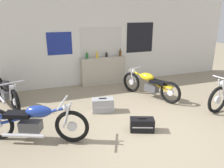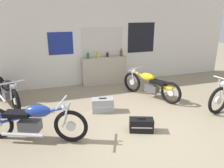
{
  "view_description": "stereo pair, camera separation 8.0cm",
  "coord_description": "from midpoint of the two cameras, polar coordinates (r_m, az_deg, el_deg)",
  "views": [
    {
      "loc": [
        -2.06,
        -3.38,
        2.41
      ],
      "look_at": [
        -0.35,
        1.44,
        0.7
      ],
      "focal_mm": 35.0,
      "sensor_mm": 36.0,
      "label": 1
    },
    {
      "loc": [
        -1.98,
        -3.4,
        2.41
      ],
      "look_at": [
        -0.35,
        1.44,
        0.7
      ],
      "focal_mm": 35.0,
      "sensor_mm": 36.0,
      "label": 2
    }
  ],
  "objects": [
    {
      "name": "motorcycle_blue",
      "position": [
        4.48,
        -20.28,
        -9.15
      ],
      "size": [
        1.98,
        0.99,
        0.84
      ],
      "color": "black",
      "rests_on": "ground_plane"
    },
    {
      "name": "bottle_left_center",
      "position": [
        7.28,
        -4.26,
        7.65
      ],
      "size": [
        0.08,
        0.08,
        0.25
      ],
      "color": "gold",
      "rests_on": "sill_counter"
    },
    {
      "name": "ground_plane",
      "position": [
        4.62,
        9.86,
        -13.22
      ],
      "size": [
        24.0,
        24.0,
        0.0
      ],
      "primitive_type": "plane",
      "color": "gray"
    },
    {
      "name": "motorcycle_yellow",
      "position": [
        6.42,
        9.48,
        -0.05
      ],
      "size": [
        1.02,
        1.8,
        0.79
      ],
      "color": "black",
      "rests_on": "ground_plane"
    },
    {
      "name": "hard_case_silver",
      "position": [
        5.5,
        -2.85,
        -5.53
      ],
      "size": [
        0.58,
        0.37,
        0.37
      ],
      "color": "#9E9EA3",
      "rests_on": "ground_plane"
    },
    {
      "name": "sill_counter",
      "position": [
        7.51,
        -2.63,
        3.48
      ],
      "size": [
        1.52,
        0.28,
        0.93
      ],
      "color": "#B7AD99",
      "rests_on": "ground_plane"
    },
    {
      "name": "bottle_center",
      "position": [
        7.47,
        -1.76,
        7.71
      ],
      "size": [
        0.08,
        0.08,
        0.18
      ],
      "color": "black",
      "rests_on": "sill_counter"
    },
    {
      "name": "wall_back",
      "position": [
        7.48,
        -3.67,
        10.71
      ],
      "size": [
        10.0,
        0.07,
        2.8
      ],
      "color": "silver",
      "rests_on": "ground_plane"
    },
    {
      "name": "bottle_leftmost",
      "position": [
        7.25,
        -6.86,
        7.42
      ],
      "size": [
        0.09,
        0.09,
        0.23
      ],
      "color": "#23662D",
      "rests_on": "sill_counter"
    },
    {
      "name": "hard_case_black",
      "position": [
        4.7,
        7.35,
        -10.52
      ],
      "size": [
        0.55,
        0.4,
        0.31
      ],
      "color": "black",
      "rests_on": "ground_plane"
    },
    {
      "name": "bottle_right_center",
      "position": [
        7.57,
        1.85,
        8.16
      ],
      "size": [
        0.08,
        0.08,
        0.27
      ],
      "color": "#5B3814",
      "rests_on": "sill_counter"
    },
    {
      "name": "motorcycle_black",
      "position": [
        6.45,
        -26.1,
        -1.76
      ],
      "size": [
        0.86,
        1.88,
        0.77
      ],
      "color": "black",
      "rests_on": "ground_plane"
    }
  ]
}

